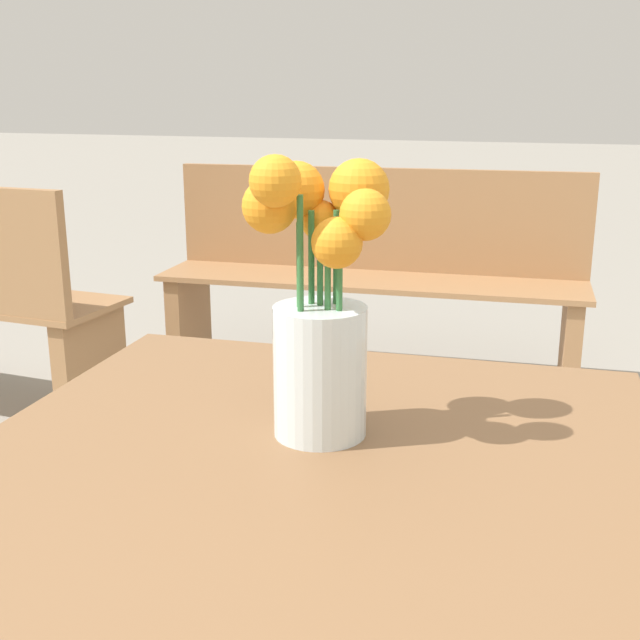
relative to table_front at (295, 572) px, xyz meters
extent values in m
cube|color=brown|center=(0.00, 0.00, 0.10)|extent=(0.83, 0.92, 0.03)
cylinder|color=brown|center=(-0.35, 0.34, -0.27)|extent=(0.05, 0.05, 0.71)
cylinder|color=brown|center=(0.28, 0.40, -0.27)|extent=(0.05, 0.05, 0.71)
cylinder|color=silver|center=(-0.01, 0.11, 0.19)|extent=(0.11, 0.11, 0.15)
cylinder|color=silver|center=(-0.01, 0.11, 0.16)|extent=(0.09, 0.09, 0.08)
cylinder|color=#337038|center=(0.01, 0.10, 0.24)|extent=(0.01, 0.01, 0.23)
sphere|color=orange|center=(0.04, 0.09, 0.37)|extent=(0.05, 0.05, 0.05)
cylinder|color=#337038|center=(0.00, 0.13, 0.25)|extent=(0.01, 0.01, 0.25)
sphere|color=orange|center=(0.02, 0.16, 0.39)|extent=(0.07, 0.07, 0.07)
cylinder|color=#337038|center=(-0.01, 0.12, 0.23)|extent=(0.01, 0.01, 0.22)
sphere|color=orange|center=(-0.03, 0.15, 0.36)|extent=(0.05, 0.05, 0.05)
cylinder|color=#337038|center=(-0.03, 0.12, 0.25)|extent=(0.01, 0.01, 0.25)
sphere|color=orange|center=(-0.05, 0.14, 0.39)|extent=(0.06, 0.06, 0.06)
cylinder|color=#337038|center=(-0.03, 0.10, 0.24)|extent=(0.01, 0.01, 0.24)
sphere|color=orange|center=(-0.06, 0.09, 0.38)|extent=(0.06, 0.06, 0.06)
cylinder|color=#337038|center=(-0.03, 0.09, 0.26)|extent=(0.01, 0.01, 0.27)
sphere|color=orange|center=(-0.04, 0.06, 0.41)|extent=(0.05, 0.05, 0.05)
cylinder|color=#337038|center=(0.00, 0.10, 0.23)|extent=(0.01, 0.01, 0.20)
sphere|color=orange|center=(0.02, 0.08, 0.34)|extent=(0.05, 0.05, 0.05)
cube|color=#9E7047|center=(-0.56, 2.17, -0.19)|extent=(1.65, 0.52, 0.02)
cube|color=#9E7047|center=(-0.58, 2.33, 0.02)|extent=(1.62, 0.20, 0.40)
cube|color=#9E7047|center=(0.19, 2.24, -0.41)|extent=(0.09, 0.33, 0.43)
cube|color=#9E7047|center=(-1.31, 2.09, -0.41)|extent=(0.09, 0.33, 0.43)
cube|color=#9E7047|center=(-1.31, 1.42, -0.41)|extent=(0.07, 0.33, 0.43)
camera|label=1|loc=(0.28, -0.70, 0.49)|focal=45.00mm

